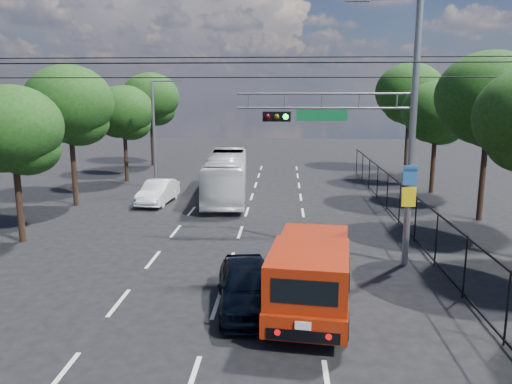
# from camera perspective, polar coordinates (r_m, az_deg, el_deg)

# --- Properties ---
(ground) EXTENTS (120.00, 120.00, 0.00)m
(ground) POSITION_cam_1_polar(r_m,az_deg,el_deg) (11.96, -7.32, -20.53)
(ground) COLOR black
(ground) RESTS_ON ground
(lane_markings) EXTENTS (6.12, 38.00, 0.01)m
(lane_markings) POSITION_cam_1_polar(r_m,az_deg,el_deg) (24.86, -1.40, -3.35)
(lane_markings) COLOR beige
(lane_markings) RESTS_ON ground
(signal_mast) EXTENTS (6.43, 0.39, 9.50)m
(signal_mast) POSITION_cam_1_polar(r_m,az_deg,el_deg) (18.29, 13.78, 7.70)
(signal_mast) COLOR slate
(signal_mast) RESTS_ON ground
(streetlight_left) EXTENTS (2.09, 0.22, 7.08)m
(streetlight_left) POSITION_cam_1_polar(r_m,az_deg,el_deg) (33.12, -11.33, 7.01)
(streetlight_left) COLOR slate
(streetlight_left) RESTS_ON ground
(utility_wires) EXTENTS (22.00, 5.04, 0.74)m
(utility_wires) POSITION_cam_1_polar(r_m,az_deg,el_deg) (18.93, -2.84, 14.14)
(utility_wires) COLOR black
(utility_wires) RESTS_ON ground
(fence_right) EXTENTS (0.06, 34.03, 2.00)m
(fence_right) POSITION_cam_1_polar(r_m,az_deg,el_deg) (23.43, 17.07, -2.17)
(fence_right) COLOR black
(fence_right) RESTS_ON ground
(tree_right_c) EXTENTS (5.10, 5.10, 8.29)m
(tree_right_c) POSITION_cam_1_polar(r_m,az_deg,el_deg) (26.85, 25.11, 9.06)
(tree_right_c) COLOR black
(tree_right_c) RESTS_ON ground
(tree_right_d) EXTENTS (4.32, 4.32, 7.02)m
(tree_right_d) POSITION_cam_1_polar(r_m,az_deg,el_deg) (33.38, 19.93, 8.16)
(tree_right_d) COLOR black
(tree_right_d) RESTS_ON ground
(tree_right_e) EXTENTS (5.28, 5.28, 8.58)m
(tree_right_e) POSITION_cam_1_polar(r_m,az_deg,el_deg) (41.13, 17.15, 10.31)
(tree_right_e) COLOR black
(tree_right_e) RESTS_ON ground
(tree_left_b) EXTENTS (4.08, 4.08, 6.63)m
(tree_left_b) POSITION_cam_1_polar(r_m,az_deg,el_deg) (22.98, -25.96, 5.91)
(tree_left_b) COLOR black
(tree_left_b) RESTS_ON ground
(tree_left_c) EXTENTS (4.80, 4.80, 7.80)m
(tree_left_c) POSITION_cam_1_polar(r_m,az_deg,el_deg) (29.47, -20.49, 8.85)
(tree_left_c) COLOR black
(tree_left_c) RESTS_ON ground
(tree_left_d) EXTENTS (4.20, 4.20, 6.83)m
(tree_left_d) POSITION_cam_1_polar(r_m,az_deg,el_deg) (36.84, -14.83, 8.48)
(tree_left_d) COLOR black
(tree_left_d) RESTS_ON ground
(tree_left_e) EXTENTS (4.92, 4.92, 7.99)m
(tree_left_e) POSITION_cam_1_polar(r_m,az_deg,el_deg) (44.54, -11.92, 10.08)
(tree_left_e) COLOR black
(tree_left_e) RESTS_ON ground
(red_pickup) EXTENTS (2.77, 6.03, 2.17)m
(red_pickup) POSITION_cam_1_polar(r_m,az_deg,el_deg) (14.69, 6.34, -9.21)
(red_pickup) COLOR black
(red_pickup) RESTS_ON ground
(navy_hatchback) EXTENTS (2.21, 4.36, 1.42)m
(navy_hatchback) POSITION_cam_1_polar(r_m,az_deg,el_deg) (14.92, -1.07, -10.65)
(navy_hatchback) COLOR black
(navy_hatchback) RESTS_ON ground
(white_bus) EXTENTS (2.95, 9.94, 2.73)m
(white_bus) POSITION_cam_1_polar(r_m,az_deg,el_deg) (30.09, -3.42, 1.86)
(white_bus) COLOR silver
(white_bus) RESTS_ON ground
(white_van) EXTENTS (1.73, 4.14, 1.33)m
(white_van) POSITION_cam_1_polar(r_m,az_deg,el_deg) (29.30, -11.13, 0.01)
(white_van) COLOR white
(white_van) RESTS_ON ground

